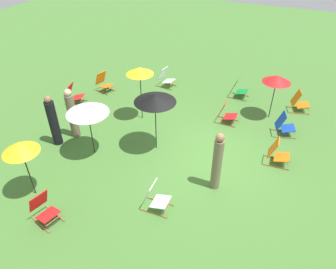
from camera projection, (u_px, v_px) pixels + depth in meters
The scene contains 19 objects.
ground_plane at pixel (203, 156), 9.94m from camera, with size 40.00×40.00×0.00m, color #477A33.
deckchair_0 at pixel (166, 78), 13.65m from camera, with size 0.56×0.81×0.83m.
deckchair_1 at pixel (44, 209), 7.74m from camera, with size 0.65×0.85×0.83m.
deckchair_2 at pixel (74, 95), 12.45m from camera, with size 0.66×0.86×0.83m.
deckchair_3 at pixel (238, 89), 12.85m from camera, with size 0.49×0.77×0.83m.
deckchair_4 at pixel (104, 83), 13.31m from camera, with size 0.65×0.85×0.83m.
deckchair_5 at pixel (155, 197), 8.05m from camera, with size 0.50×0.78×0.83m.
deckchair_6 at pixel (284, 125), 10.70m from camera, with size 0.67×0.86×0.83m.
deckchair_8 at pixel (226, 113), 11.34m from camera, with size 0.48×0.76×0.83m.
deckchair_9 at pixel (299, 102), 11.96m from camera, with size 0.67×0.86×0.83m.
deckchair_10 at pixel (277, 153), 9.49m from camera, with size 0.53×0.79×0.83m.
umbrella_0 at pixel (155, 98), 9.22m from camera, with size 1.27×1.27×1.98m.
umbrella_1 at pixel (140, 71), 10.67m from camera, with size 0.95×0.95×2.01m.
umbrella_2 at pixel (277, 79), 10.91m from camera, with size 1.00×1.00×1.69m.
umbrella_3 at pixel (87, 110), 9.18m from camera, with size 1.27×1.27×1.71m.
umbrella_4 at pixel (20, 147), 7.73m from camera, with size 0.92×0.92×1.76m.
person_0 at pixel (53, 122), 10.02m from camera, with size 0.37×0.37×1.78m.
person_1 at pixel (72, 114), 10.36m from camera, with size 0.36×0.36×1.78m.
person_2 at pixel (217, 162), 8.36m from camera, with size 0.36×0.36×1.82m.
Camera 1 is at (-7.41, -2.15, 6.40)m, focal length 33.65 mm.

